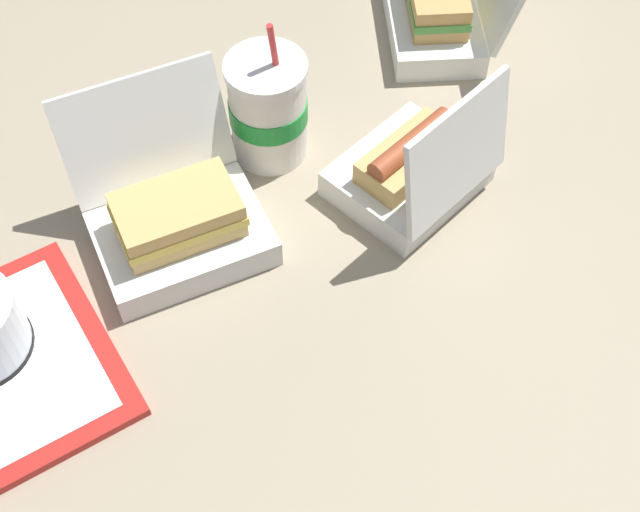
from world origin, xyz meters
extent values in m
plane|color=gray|center=(0.00, 0.00, 0.00)|extent=(3.20, 3.20, 0.00)
cube|color=white|center=(0.22, 0.02, 0.02)|extent=(0.17, 0.15, 0.04)
cube|color=white|center=(0.22, -0.05, 0.11)|extent=(0.17, 0.03, 0.14)
cube|color=tan|center=(0.22, 0.02, 0.06)|extent=(0.14, 0.07, 0.03)
cylinder|color=#9E4728|center=(0.22, 0.02, 0.08)|extent=(0.13, 0.03, 0.03)
cylinder|color=yellow|center=(0.22, 0.02, 0.09)|extent=(0.11, 0.01, 0.01)
cube|color=white|center=(-0.04, 0.15, 0.02)|extent=(0.24, 0.20, 0.04)
cube|color=white|center=(-0.01, 0.24, 0.11)|extent=(0.21, 0.13, 0.13)
cube|color=tan|center=(-0.04, 0.15, 0.05)|extent=(0.16, 0.13, 0.02)
cube|color=#E5C651|center=(-0.04, 0.15, 0.07)|extent=(0.16, 0.13, 0.01)
cube|color=tan|center=(-0.04, 0.15, 0.08)|extent=(0.16, 0.13, 0.02)
cube|color=white|center=(0.47, 0.19, 0.02)|extent=(0.23, 0.24, 0.04)
cube|color=tan|center=(0.47, 0.19, 0.05)|extent=(0.15, 0.16, 0.02)
cylinder|color=white|center=(0.14, 0.19, 0.07)|extent=(0.10, 0.10, 0.14)
cylinder|color=#198C33|center=(0.14, 0.19, 0.07)|extent=(0.10, 0.10, 0.03)
cylinder|color=white|center=(0.14, 0.19, 0.14)|extent=(0.10, 0.10, 0.01)
cylinder|color=red|center=(0.15, 0.18, 0.18)|extent=(0.01, 0.01, 0.06)
camera|label=1|loc=(-0.38, -0.41, 0.87)|focal=50.00mm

